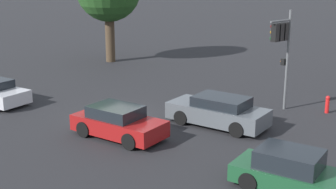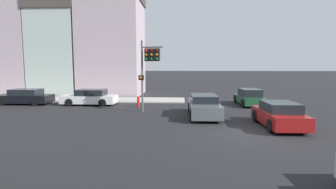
{
  "view_description": "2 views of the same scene",
  "coord_description": "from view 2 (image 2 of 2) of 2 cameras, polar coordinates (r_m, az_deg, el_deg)",
  "views": [
    {
      "loc": [
        14.71,
        -16.66,
        7.36
      ],
      "look_at": [
        1.53,
        1.77,
        1.13
      ],
      "focal_mm": 50.0,
      "sensor_mm": 36.0,
      "label": 1
    },
    {
      "loc": [
        -13.16,
        3.43,
        3.44
      ],
      "look_at": [
        1.36,
        4.19,
        1.82
      ],
      "focal_mm": 28.0,
      "sensor_mm": 36.0,
      "label": 2
    }
  ],
  "objects": [
    {
      "name": "traffic_signal",
      "position": [
        19.02,
        -4.14,
        7.27
      ],
      "size": [
        0.65,
        1.79,
        5.24
      ],
      "rotation": [
        0.0,
        0.0,
        2.91
      ],
      "color": "#515456",
      "rests_on": "ground_plane"
    },
    {
      "name": "fire_hydrant",
      "position": [
        21.6,
        -6.46,
        -1.52
      ],
      "size": [
        0.22,
        0.22,
        0.92
      ],
      "color": "red",
      "rests_on": "ground_plane"
    },
    {
      "name": "crossing_car_0",
      "position": [
        15.88,
        22.99,
        -4.13
      ],
      "size": [
        4.25,
        2.03,
        1.42
      ],
      "rotation": [
        0.0,
        0.0,
        0.01
      ],
      "color": "maroon",
      "rests_on": "ground_plane"
    },
    {
      "name": "parked_car_1",
      "position": [
        26.47,
        -28.72,
        -0.48
      ],
      "size": [
        1.98,
        4.68,
        1.35
      ],
      "rotation": [
        0.0,
        0.0,
        1.57
      ],
      "color": "black",
      "rests_on": "ground_plane"
    },
    {
      "name": "crossing_car_3",
      "position": [
        23.73,
        17.29,
        -0.63
      ],
      "size": [
        4.08,
        2.04,
        1.42
      ],
      "rotation": [
        0.0,
        0.0,
        0.04
      ],
      "color": "#194728",
      "rests_on": "ground_plane"
    },
    {
      "name": "crossing_car_2",
      "position": [
        17.78,
        7.82,
        -2.52
      ],
      "size": [
        4.79,
        2.06,
        1.46
      ],
      "rotation": [
        0.0,
        0.0,
        3.15
      ],
      "color": "#4C5156",
      "rests_on": "ground_plane"
    },
    {
      "name": "ground_plane",
      "position": [
        14.02,
        17.21,
        -8.12
      ],
      "size": [
        300.0,
        300.0,
        0.0
      ],
      "primitive_type": "plane",
      "color": "black"
    },
    {
      "name": "parked_car_0",
      "position": [
        23.82,
        -16.63,
        -0.62
      ],
      "size": [
        2.03,
        4.66,
        1.36
      ],
      "rotation": [
        0.0,
        0.0,
        1.56
      ],
      "color": "silver",
      "rests_on": "ground_plane"
    },
    {
      "name": "rowhouse_backdrop",
      "position": [
        34.0,
        -23.0,
        10.01
      ],
      "size": [
        7.44,
        19.39,
        12.57
      ],
      "color": "#B29EA8",
      "rests_on": "ground_plane"
    }
  ]
}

